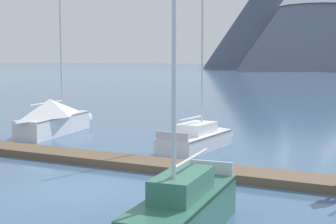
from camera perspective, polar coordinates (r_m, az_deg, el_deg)
The scene contains 7 objects.
ground_plane at distance 16.83m, azimuth -10.26°, elevation -8.69°, with size 700.00×700.00×0.00m, color #426689.
mountain_west_summit at distance 219.07m, azimuth 12.08°, elevation 10.95°, with size 60.47×60.47×45.26m.
mountain_central_massif at distance 196.37m, azimuth 16.29°, elevation 10.95°, with size 56.86×56.86×41.46m.
dock at distance 19.94m, azimuth -2.85°, elevation -5.84°, with size 23.25×2.63×0.30m.
sailboat_nearest_berth at distance 29.24m, azimuth -12.54°, elevation -0.53°, with size 2.92×7.29×9.40m.
sailboat_mid_dock_port at distance 24.12m, azimuth 3.59°, elevation -2.89°, with size 1.82×5.65×7.55m.
sailboat_mid_dock_starboard at distance 11.82m, azimuth 1.05°, elevation -11.64°, with size 2.11×5.98×8.64m.
Camera 1 is at (10.48, -12.45, 4.27)m, focal length 53.99 mm.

